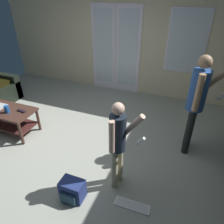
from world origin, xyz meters
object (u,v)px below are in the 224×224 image
(person_adult, at_px, (197,99))
(tv_remote_black, at_px, (22,111))
(coffee_table, at_px, (7,115))
(cup_near_edge, at_px, (7,109))
(person_child, at_px, (118,140))
(loose_keyboard, at_px, (132,205))
(backpack, at_px, (72,190))

(person_adult, xyz_separation_m, tv_remote_black, (-2.75, -0.61, -0.46))
(coffee_table, height_order, cup_near_edge, cup_near_edge)
(cup_near_edge, bearing_deg, tv_remote_black, 28.99)
(person_adult, distance_m, person_child, 1.36)
(person_adult, relative_size, person_child, 1.26)
(cup_near_edge, bearing_deg, coffee_table, 153.38)
(coffee_table, bearing_deg, cup_near_edge, -26.62)
(person_adult, height_order, loose_keyboard, person_adult)
(person_child, xyz_separation_m, loose_keyboard, (0.29, -0.27, -0.74))
(coffee_table, height_order, person_adult, person_adult)
(tv_remote_black, bearing_deg, loose_keyboard, -12.40)
(person_child, bearing_deg, loose_keyboard, -42.55)
(coffee_table, relative_size, person_adult, 0.67)
(person_child, relative_size, loose_keyboard, 2.82)
(person_child, xyz_separation_m, cup_near_edge, (-2.14, 0.35, -0.22))
(person_child, distance_m, loose_keyboard, 0.83)
(person_child, relative_size, tv_remote_black, 7.34)
(person_adult, bearing_deg, loose_keyboard, -111.41)
(loose_keyboard, height_order, cup_near_edge, cup_near_edge)
(backpack, bearing_deg, tv_remote_black, 149.55)
(backpack, distance_m, tv_remote_black, 1.76)
(tv_remote_black, bearing_deg, backpack, -24.85)
(person_adult, xyz_separation_m, person_child, (-0.81, -1.07, -0.19))
(person_child, height_order, cup_near_edge, person_child)
(backpack, bearing_deg, coffee_table, 155.53)
(coffee_table, distance_m, cup_near_edge, 0.25)
(person_adult, distance_m, cup_near_edge, 3.07)
(person_child, distance_m, backpack, 0.87)
(coffee_table, xyz_separation_m, loose_keyboard, (2.57, -0.68, -0.33))
(person_child, relative_size, backpack, 4.22)
(coffee_table, xyz_separation_m, backpack, (1.83, -0.83, -0.20))
(loose_keyboard, bearing_deg, coffee_table, 165.14)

